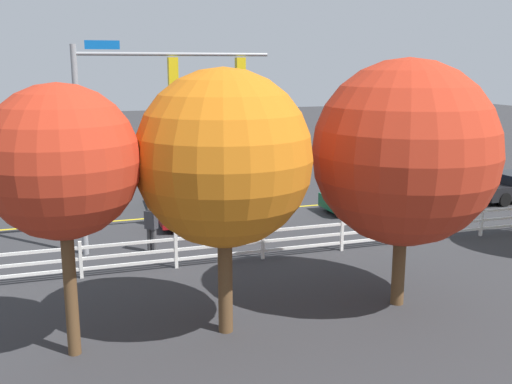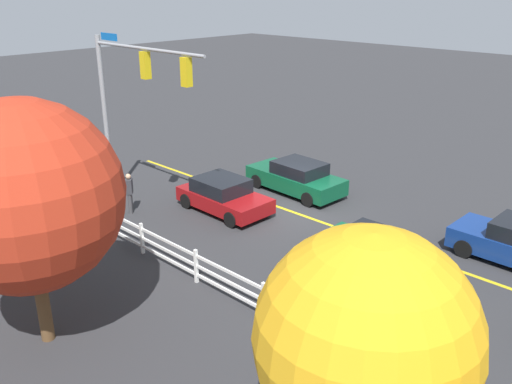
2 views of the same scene
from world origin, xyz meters
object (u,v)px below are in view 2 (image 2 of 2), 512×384
Objects in this scene: car_4 at (223,195)px; pedestrian at (130,191)px; car_1 at (296,177)px; tree_2 at (366,338)px; car_0 at (377,251)px; tree_1 at (25,196)px.

pedestrian reaches higher than car_4.
tree_2 reaches higher than car_1.
tree_2 is at bearing 112.72° from pedestrian.
car_0 is at bearing -60.79° from tree_2.
tree_1 is (-2.98, 9.27, 3.43)m from car_4.
tree_2 is (-10.90, 11.58, 2.93)m from car_1.
tree_2 is (-11.71, 7.84, 2.96)m from car_4.
tree_2 reaches higher than car_0.
tree_1 is at bearing 102.40° from car_1.
tree_1 reaches higher than car_4.
tree_1 reaches higher than pedestrian.
car_0 is at bearing 2.13° from car_4.
car_1 is 1.15× the size of car_4.
car_4 is at bearing -72.16° from tree_1.
car_0 is 9.61m from tree_2.
pedestrian is at bearing 64.97° from car_1.
car_4 is 3.84m from pedestrian.
car_0 is 1.02× the size of car_4.
car_4 is (7.26, 0.13, 0.06)m from car_0.
tree_2 is (-4.45, 7.96, 3.02)m from car_0.
car_0 is 2.46× the size of pedestrian.
tree_1 reaches higher than car_0.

